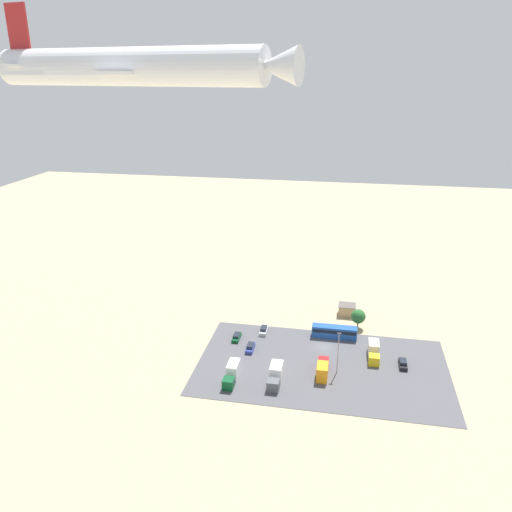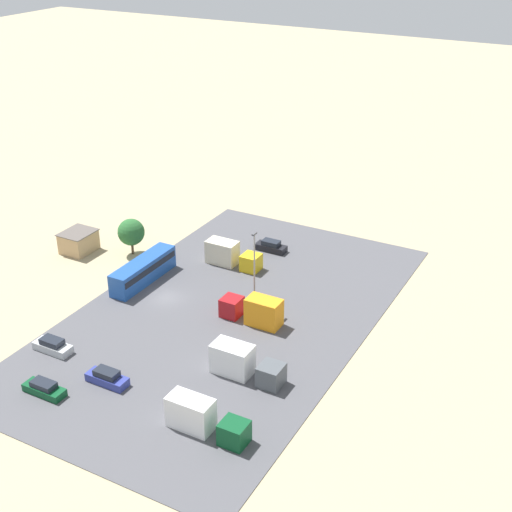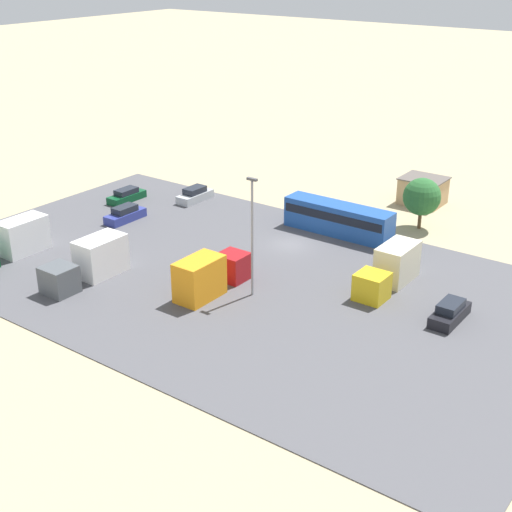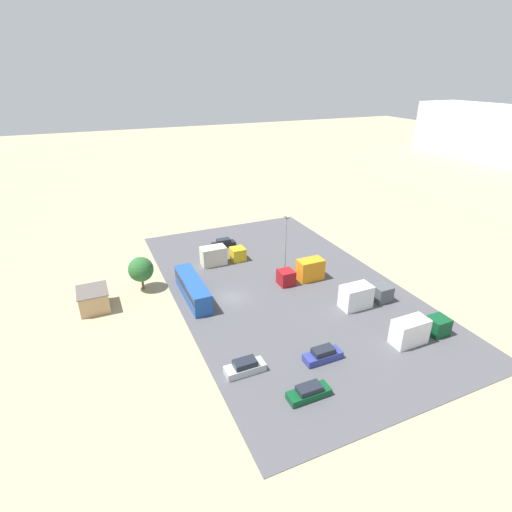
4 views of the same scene
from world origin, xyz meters
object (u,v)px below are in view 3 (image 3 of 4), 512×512
parked_truck_0 (390,269)px  parked_car_1 (127,196)px  parked_car_0 (195,195)px  parked_truck_3 (90,262)px  parked_truck_2 (209,275)px  shed_building (423,191)px  parked_car_3 (125,215)px  bus (338,218)px  parked_truck_1 (11,241)px  parked_car_2 (450,313)px

parked_truck_0 → parked_car_1: bearing=-3.8°
parked_car_0 → parked_truck_3: (-6.23, 21.06, 0.89)m
parked_car_0 → parked_truck_2: size_ratio=0.60×
shed_building → parked_truck_3: size_ratio=0.59×
shed_building → parked_truck_3: bearing=67.3°
parked_car_3 → parked_truck_2: bearing=-23.4°
parked_car_1 → parked_truck_3: parked_truck_3 is taller
parked_truck_2 → parked_truck_3: bearing=-157.8°
shed_building → parked_truck_2: parked_truck_2 is taller
bus → parked_truck_1: size_ratio=1.37×
parked_car_0 → parked_car_1: (6.22, 4.62, -0.06)m
parked_truck_0 → parked_truck_1: size_ratio=0.95×
parked_car_3 → parked_truck_3: bearing=-56.1°
parked_car_1 → parked_truck_3: size_ratio=0.58×
shed_building → parked_car_1: 33.39m
parked_truck_1 → parked_truck_2: parked_truck_2 is taller
parked_car_1 → parked_car_0: bearing=36.6°
parked_car_3 → bus: bearing=26.8°
parked_car_0 → parked_truck_2: parked_truck_2 is taller
shed_building → parked_truck_2: 31.88m
parked_truck_0 → parked_truck_1: parked_truck_1 is taller
parked_car_0 → parked_car_3: (1.75, 9.18, 0.00)m
bus → parked_car_3: bearing=-63.2°
shed_building → parked_car_0: shed_building is taller
shed_building → parked_car_1: size_ratio=1.03×
parked_car_0 → parked_car_2: (-34.32, 9.78, 0.00)m
parked_car_0 → parked_truck_2: bearing=133.7°
parked_car_0 → parked_car_1: bearing=36.6°
parked_car_0 → parked_truck_0: 28.58m
parked_truck_3 → parked_truck_2: bearing=-157.8°
parked_car_2 → parked_truck_0: bearing=-23.9°
parked_truck_3 → parked_truck_1: bearing=6.0°
parked_car_1 → parked_car_2: size_ratio=1.03×
parked_car_2 → parked_truck_3: parked_truck_3 is taller
parked_truck_2 → parked_car_3: bearing=156.6°
parked_car_1 → parked_truck_0: parked_truck_0 is taller
parked_car_2 → parked_truck_2: size_ratio=0.59×
parked_car_1 → parked_truck_2: bearing=-28.8°
parked_car_2 → parked_truck_0: 7.25m
parked_car_1 → parked_truck_2: 25.65m
bus → parked_car_3: bus is taller
parked_car_1 → parked_car_2: bearing=-7.3°
parked_truck_2 → parked_car_1: bearing=151.2°
parked_car_1 → bus: bearing=12.7°
parked_car_1 → parked_car_3: size_ratio=1.00×
parked_truck_1 → parked_car_3: bearing=-97.0°
parked_truck_0 → parked_car_2: bearing=156.1°
parked_truck_3 → parked_car_1: bearing=-52.9°
parked_car_3 → parked_truck_0: bearing=4.5°
parked_truck_1 → parked_truck_3: size_ratio=1.03×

